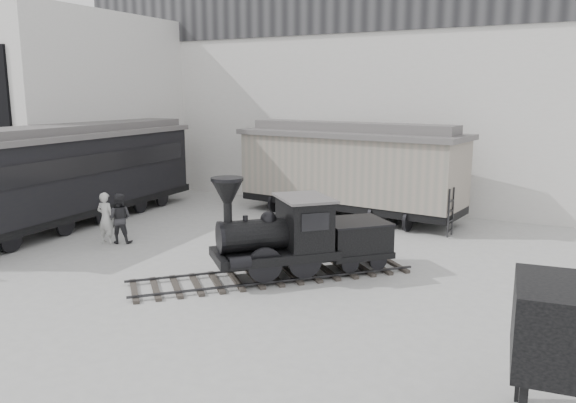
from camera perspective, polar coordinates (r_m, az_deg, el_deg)
The scene contains 8 objects.
ground at distance 14.76m, azimuth -9.32°, elevation -10.34°, with size 90.00×90.00×0.00m, color #9E9E9B.
north_wall at distance 27.23m, azimuth 9.90°, elevation 11.30°, with size 34.00×2.51×11.00m.
west_pavilion at distance 30.98m, azimuth -20.23°, elevation 8.78°, with size 7.00×12.11×9.00m.
locomotive at distance 16.47m, azimuth 0.69°, elevation -3.93°, with size 7.12×7.27×2.95m.
boxcar at distance 24.39m, azimuth 6.23°, elevation 3.42°, with size 10.30×4.33×4.09m.
passenger_coach at distance 24.38m, azimuth -21.30°, elevation 2.58°, with size 4.02×14.27×3.77m.
visitor_a at distance 21.06m, azimuth -18.02°, elevation -1.61°, with size 0.68×0.45×1.87m, color silver.
visitor_b at distance 20.99m, azimuth -16.76°, elevation -1.65°, with size 0.88×0.69×1.81m, color #2D2D30.
Camera 1 is at (8.37, -10.93, 5.33)m, focal length 35.00 mm.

